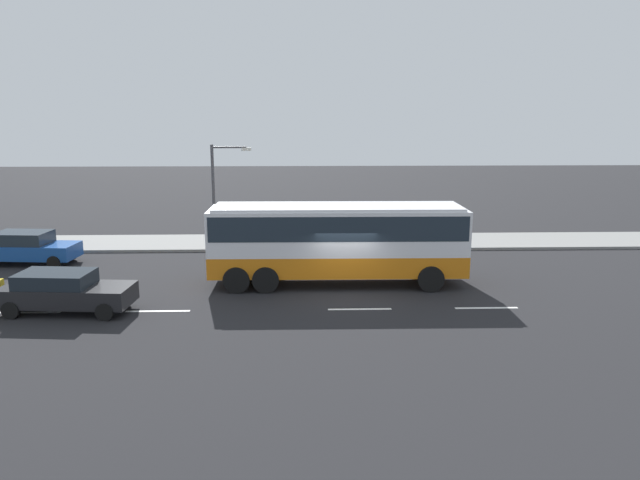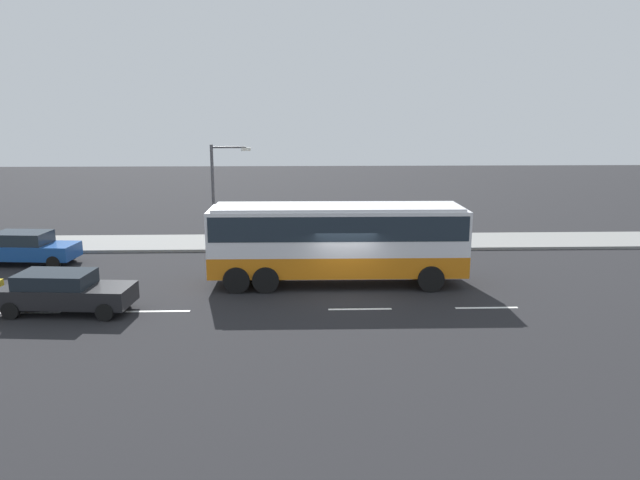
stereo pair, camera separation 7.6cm
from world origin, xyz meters
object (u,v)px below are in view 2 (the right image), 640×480
pedestrian_near_curb (319,227)px  coach_bus (337,236)px  car_blue_saloon (27,247)px  street_lamp (218,187)px  car_black_sedan (65,291)px

pedestrian_near_curb → coach_bus: bearing=78.1°
car_blue_saloon → street_lamp: street_lamp is taller
car_blue_saloon → pedestrian_near_curb: pedestrian_near_curb is taller
car_blue_saloon → car_black_sedan: bearing=-52.4°
car_blue_saloon → car_black_sedan: 8.60m
car_blue_saloon → car_black_sedan: size_ratio=0.97×
car_black_sedan → pedestrian_near_curb: pedestrian_near_curb is taller
pedestrian_near_curb → street_lamp: 5.93m
car_blue_saloon → pedestrian_near_curb: 14.82m
car_black_sedan → street_lamp: (4.41, 9.77, 2.63)m
coach_bus → street_lamp: size_ratio=1.96×
street_lamp → coach_bus: bearing=-47.5°
pedestrian_near_curb → street_lamp: (-5.31, -1.18, 2.36)m
coach_bus → car_blue_saloon: bearing=165.9°
coach_bus → car_black_sedan: (-10.29, -3.36, -1.32)m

